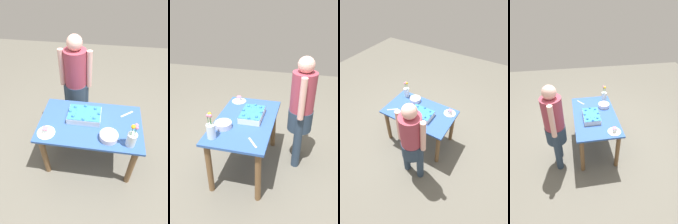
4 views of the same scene
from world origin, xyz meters
TOP-DOWN VIEW (x-y plane):
  - ground_plane at (0.00, 0.00)m, footprint 8.00×8.00m
  - dining_table at (0.00, 0.00)m, footprint 1.20×0.72m
  - sheet_cake at (0.08, -0.07)m, footprint 0.39×0.27m
  - serving_plate_with_slice at (0.47, 0.22)m, footprint 0.20×0.20m
  - cake_knife at (-0.43, -0.20)m, footprint 0.16×0.13m
  - flower_vase at (-0.44, 0.25)m, footprint 0.10×0.10m
  - fruit_bowl at (-0.22, 0.20)m, footprint 0.20×0.20m
  - person_standing at (0.29, -0.66)m, footprint 0.45×0.31m

SIDE VIEW (x-z plane):
  - ground_plane at x=0.00m, z-range 0.00..0.00m
  - dining_table at x=0.00m, z-range 0.22..0.95m
  - cake_knife at x=-0.43m, z-range 0.73..0.73m
  - serving_plate_with_slice at x=0.47m, z-range 0.71..0.79m
  - fruit_bowl at x=-0.22m, z-range 0.73..0.80m
  - sheet_cake at x=0.08m, z-range 0.72..0.83m
  - flower_vase at x=-0.44m, z-range 0.68..0.98m
  - person_standing at x=0.29m, z-range 0.11..1.60m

